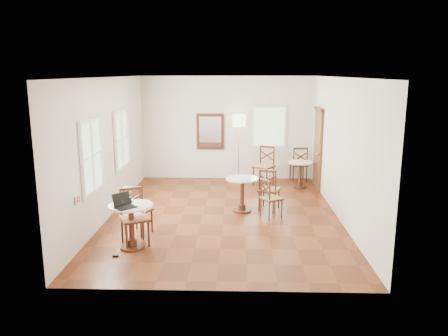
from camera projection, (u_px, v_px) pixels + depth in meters
The scene contains 17 objects.
ground at pixel (224, 215), 9.83m from camera, with size 7.00×7.00×0.00m, color #632911.
room_shell at pixel (221, 129), 9.70m from camera, with size 5.02×7.02×3.01m.
cafe_table_near at pixel (131, 221), 7.87m from camera, with size 0.77×0.77×0.82m.
cafe_table_mid at pixel (242, 191), 9.97m from camera, with size 0.74×0.74×0.78m.
cafe_table_back at pixel (300, 172), 12.08m from camera, with size 0.68×0.68×0.72m.
chair_near_a at pixel (137, 210), 8.59m from camera, with size 0.59×0.59×0.97m.
chair_near_b at pixel (134, 217), 8.04m from camera, with size 0.64×0.64×1.05m.
chair_mid_a at pixel (269, 189), 10.09m from camera, with size 0.57×0.57×0.98m.
chair_mid_b at pixel (271, 198), 9.58m from camera, with size 0.55×0.55×0.87m.
chair_back_a at pixel (299, 164), 12.74m from camera, with size 0.52×0.52×1.02m.
chair_back_b at pixel (264, 166), 12.35m from camera, with size 0.69×0.69×1.09m.
floor_lamp at pixel (239, 125), 12.55m from camera, with size 0.37×0.37×1.92m.
laptop at pixel (124, 204), 7.65m from camera, with size 0.44×0.44×0.24m.
mouse at pixel (121, 203), 7.87m from camera, with size 0.09×0.06×0.03m, color black.
navy_mug at pixel (130, 200), 7.91m from camera, with size 0.13×0.09×0.10m.
water_glass at pixel (122, 203), 7.70m from camera, with size 0.07×0.07×0.11m, color white.
power_adapter at pixel (116, 256), 7.59m from camera, with size 0.10×0.06×0.04m, color black.
Camera 1 is at (0.30, -9.38, 3.11)m, focal length 35.49 mm.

